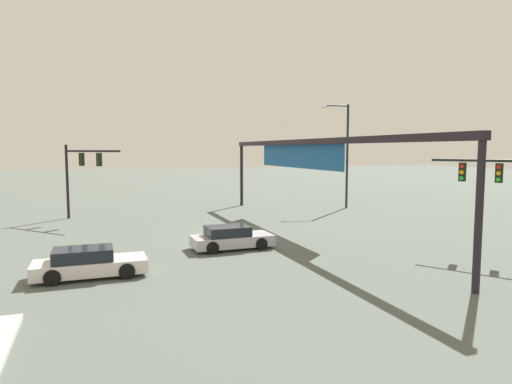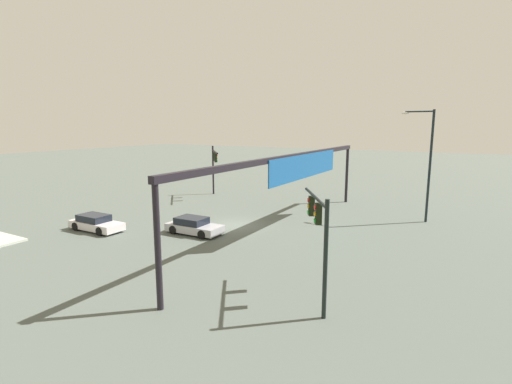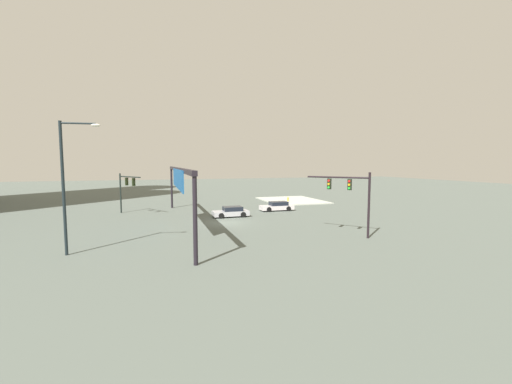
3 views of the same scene
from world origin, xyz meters
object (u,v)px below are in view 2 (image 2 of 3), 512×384
(streetlamp_curved_arm, at_px, (427,158))
(sedan_car_approaching, at_px, (194,226))
(traffic_signal_near_corner, at_px, (319,225))
(traffic_signal_opposite_side, at_px, (214,162))
(sedan_car_waiting_far, at_px, (96,223))

(streetlamp_curved_arm, relative_size, sedan_car_approaching, 2.15)
(traffic_signal_near_corner, distance_m, traffic_signal_opposite_side, 27.16)
(traffic_signal_near_corner, distance_m, sedan_car_waiting_far, 19.32)
(traffic_signal_opposite_side, height_order, streetlamp_curved_arm, streetlamp_curved_arm)
(streetlamp_curved_arm, height_order, sedan_car_approaching, streetlamp_curved_arm)
(traffic_signal_opposite_side, distance_m, streetlamp_curved_arm, 21.75)
(traffic_signal_near_corner, xyz_separation_m, streetlamp_curved_arm, (-18.26, 2.30, 1.66))
(traffic_signal_opposite_side, bearing_deg, traffic_signal_near_corner, 4.42)
(sedan_car_waiting_far, bearing_deg, streetlamp_curved_arm, 36.07)
(traffic_signal_near_corner, height_order, traffic_signal_opposite_side, traffic_signal_opposite_side)
(sedan_car_approaching, bearing_deg, sedan_car_waiting_far, -157.40)
(traffic_signal_near_corner, height_order, streetlamp_curved_arm, streetlamp_curved_arm)
(traffic_signal_near_corner, relative_size, traffic_signal_opposite_side, 0.91)
(streetlamp_curved_arm, distance_m, sedan_car_approaching, 19.33)
(streetlamp_curved_arm, bearing_deg, traffic_signal_opposite_side, 4.02)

